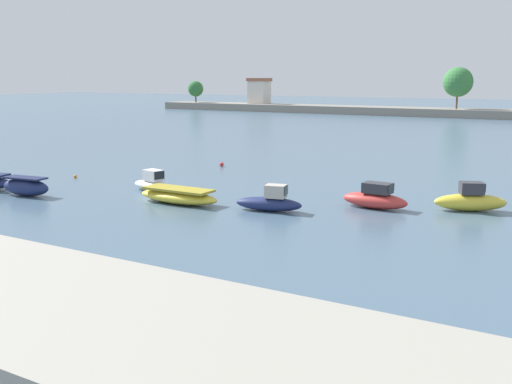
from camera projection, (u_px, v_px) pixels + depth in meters
name	position (u px, v px, depth m)	size (l,w,h in m)	color
moored_boat_2	(26.00, 187.00, 37.91)	(3.65, 1.67, 1.21)	navy
moored_boat_3	(153.00, 184.00, 39.38)	(4.00, 2.04, 1.44)	white
moored_boat_4	(178.00, 196.00, 35.68)	(5.51, 1.84, 0.92)	yellow
moored_boat_5	(270.00, 202.00, 33.60)	(4.00, 1.97, 1.51)	navy
moored_boat_6	(375.00, 198.00, 34.29)	(3.99, 1.61, 1.49)	#C63833
moored_boat_7	(471.00, 200.00, 33.61)	(4.12, 2.75, 1.65)	yellow
mooring_buoy_0	(75.00, 176.00, 44.59)	(0.25, 0.25, 0.25)	orange
mooring_buoy_1	(222.00, 164.00, 50.35)	(0.37, 0.37, 0.37)	red
distant_shoreline	(457.00, 104.00, 112.35)	(124.30, 7.74, 9.30)	gray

